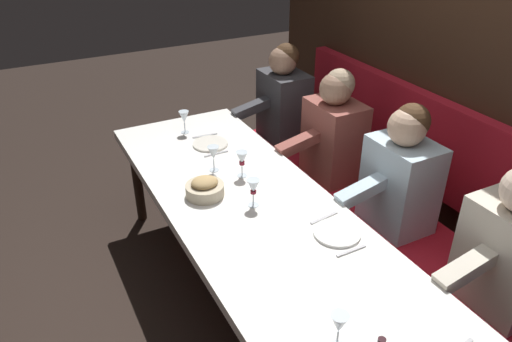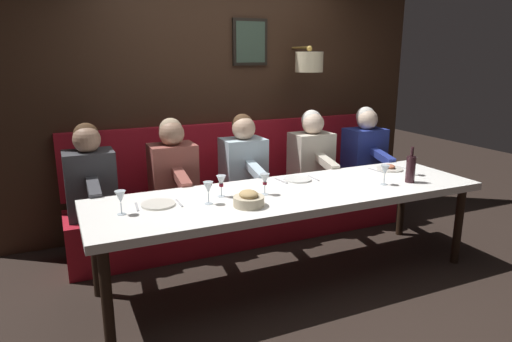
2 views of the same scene
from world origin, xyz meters
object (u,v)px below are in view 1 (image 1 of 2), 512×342
Objects in this scene: dining_table at (272,236)px; wine_glass_3 at (242,159)px; wine_glass_0 at (213,154)px; bread_bowl at (205,188)px; wine_glass_5 at (339,324)px; wine_glass_2 at (184,118)px; diner_farthest at (283,96)px; diner_near at (511,243)px; diner_middle at (401,172)px; wine_glass_1 at (253,187)px; diner_far at (334,129)px.

wine_glass_3 reaches higher than dining_table.
wine_glass_0 is 0.30m from bread_bowl.
wine_glass_2 is at bearing 85.79° from wine_glass_5.
wine_glass_0 is 1.00× the size of wine_glass_2.
wine_glass_0 and wine_glass_3 have the same top height.
diner_farthest reaches higher than wine_glass_0.
diner_near is at bearing -66.16° from wine_glass_2.
bread_bowl is at bearing -123.39° from wine_glass_0.
wine_glass_0 is at bearing 56.61° from bread_bowl.
wine_glass_0 is 1.00× the size of wine_glass_3.
wine_glass_3 is at bearing -82.75° from wine_glass_2.
diner_middle is at bearing -32.93° from wine_glass_3.
wine_glass_1 is at bearing -105.28° from wine_glass_3.
diner_middle reaches higher than wine_glass_1.
diner_farthest is 3.60× the size of bread_bowl.
diner_middle reaches higher than bread_bowl.
diner_near is (0.88, -0.71, 0.13)m from dining_table.
diner_near is 1.29m from wine_glass_1.
diner_middle is 4.82× the size of wine_glass_0.
wine_glass_5 is at bearing -141.85° from diner_middle.
wine_glass_5 reaches higher than dining_table.
wine_glass_2 is (-0.88, 0.57, 0.04)m from diner_far.
diner_near is 4.82× the size of wine_glass_2.
wine_glass_2 is (-0.01, 1.06, 0.00)m from wine_glass_1.
diner_near and diner_middle have the same top height.
diner_near is 4.82× the size of wine_glass_3.
wine_glass_3 and wine_glass_5 have the same top height.
dining_table is 3.93× the size of diner_farthest.
bread_bowl is (-0.28, -0.10, -0.07)m from wine_glass_3.
diner_farthest is at bearing 90.00° from diner_near.
dining_table is 18.97× the size of wine_glass_5.
diner_middle is 0.94m from wine_glass_3.
wine_glass_3 is (-0.79, 1.26, 0.04)m from diner_near.
bread_bowl is (-0.19, -0.84, -0.07)m from wine_glass_2.
dining_table is 18.97× the size of wine_glass_1.
diner_near reaches higher than wine_glass_1.
diner_middle is 4.82× the size of wine_glass_2.
diner_middle is (0.00, 0.75, 0.00)m from diner_near.
wine_glass_5 reaches higher than bread_bowl.
wine_glass_2 is at bearing 113.84° from diner_near.
dining_table is at bearing -141.02° from diner_far.
diner_near is at bearing -47.20° from bread_bowl.
diner_far is 1.11m from bread_bowl.
wine_glass_0 and wine_glass_2 have the same top height.
diner_far is at bearing 55.23° from wine_glass_5.
wine_glass_1 is (-0.88, -0.49, 0.04)m from diner_far.
wine_glass_3 is 0.31m from bread_bowl.
wine_glass_5 is at bearing -98.99° from wine_glass_1.
diner_near is 1.67m from wine_glass_0.
diner_middle is at bearing -20.96° from bread_bowl.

